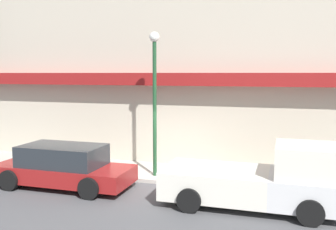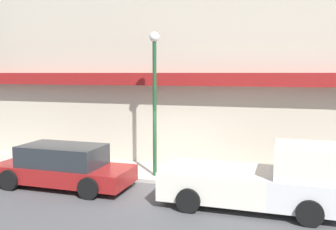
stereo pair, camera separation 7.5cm
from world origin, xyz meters
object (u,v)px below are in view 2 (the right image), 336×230
(fire_hydrant, at_px, (268,176))
(street_lamp, at_px, (155,86))
(pickup_truck, at_px, (263,180))
(parked_car, at_px, (63,166))

(fire_hydrant, height_order, street_lamp, street_lamp)
(pickup_truck, xyz_separation_m, parked_car, (-6.62, 0.00, -0.12))
(pickup_truck, xyz_separation_m, fire_hydrant, (0.05, 1.79, -0.36))
(fire_hydrant, distance_m, street_lamp, 4.97)
(parked_car, bearing_deg, street_lamp, 36.58)
(fire_hydrant, bearing_deg, parked_car, -164.95)
(pickup_truck, relative_size, fire_hydrant, 7.81)
(street_lamp, bearing_deg, fire_hydrant, -0.53)
(pickup_truck, height_order, street_lamp, street_lamp)
(parked_car, xyz_separation_m, fire_hydrant, (6.67, 1.79, -0.25))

